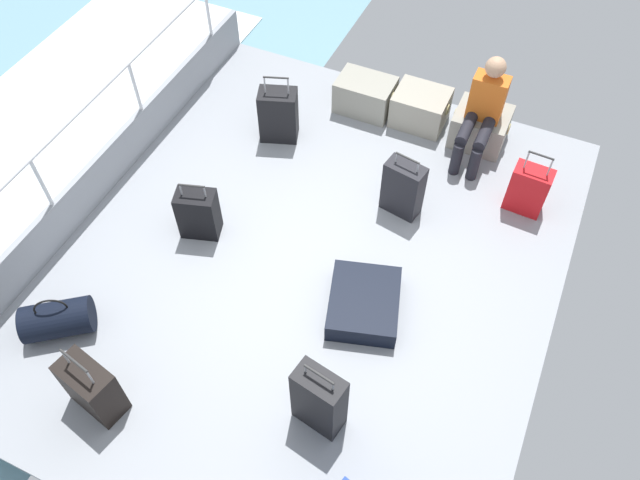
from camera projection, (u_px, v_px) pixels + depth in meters
ground_plane at (308, 260)px, 5.80m from camera, size 4.40×5.20×0.06m
gunwale_port at (106, 170)px, 6.14m from camera, size 0.06×5.20×0.45m
railing_port at (90, 127)px, 5.70m from camera, size 0.04×4.20×1.02m
sea_wake at (13, 166)px, 6.95m from camera, size 12.00×12.00×0.01m
cargo_crate_0 at (365, 95)px, 6.87m from camera, size 0.64×0.43×0.38m
cargo_crate_1 at (420, 108)px, 6.74m from camera, size 0.60×0.47×0.38m
cargo_crate_2 at (480, 127)px, 6.56m from camera, size 0.58×0.50×0.38m
passenger_seated at (483, 110)px, 6.17m from camera, size 0.34×0.66×1.08m
suitcase_0 at (364, 303)px, 5.36m from camera, size 0.76×0.83×0.20m
suitcase_2 at (92, 388)px, 4.72m from camera, size 0.48×0.33×0.72m
suitcase_3 at (319, 400)px, 4.58m from camera, size 0.41×0.27×0.77m
suitcase_4 at (403, 188)px, 5.89m from camera, size 0.40×0.26×0.71m
suitcase_5 at (278, 115)px, 6.52m from camera, size 0.45×0.37×0.78m
suitcase_6 at (198, 214)px, 5.76m from camera, size 0.41×0.32×0.64m
suitcase_7 at (528, 190)px, 5.94m from camera, size 0.37×0.23×0.72m
duffel_bag at (58, 319)px, 5.20m from camera, size 0.63×0.58×0.45m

